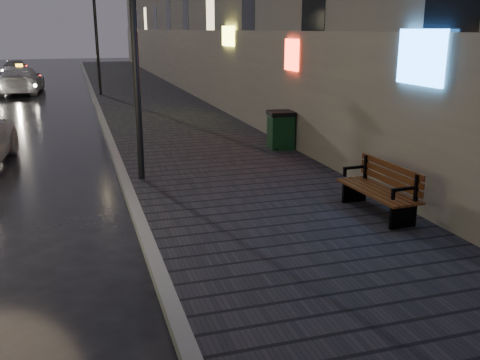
# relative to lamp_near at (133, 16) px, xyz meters

# --- Properties ---
(ground) EXTENTS (120.00, 120.00, 0.00)m
(ground) POSITION_rel_lamp_near_xyz_m (-1.85, -6.00, -3.49)
(ground) COLOR black
(ground) RESTS_ON ground
(sidewalk) EXTENTS (4.60, 58.00, 0.15)m
(sidewalk) POSITION_rel_lamp_near_xyz_m (2.05, 15.00, -3.41)
(sidewalk) COLOR black
(sidewalk) RESTS_ON ground
(curb) EXTENTS (0.20, 58.00, 0.15)m
(curb) POSITION_rel_lamp_near_xyz_m (-0.35, 15.00, -3.41)
(curb) COLOR slate
(curb) RESTS_ON ground
(lamp_near) EXTENTS (0.36, 0.36, 5.28)m
(lamp_near) POSITION_rel_lamp_near_xyz_m (0.00, 0.00, 0.00)
(lamp_near) COLOR black
(lamp_near) RESTS_ON sidewalk
(lamp_far) EXTENTS (0.36, 0.36, 5.28)m
(lamp_far) POSITION_rel_lamp_near_xyz_m (0.00, 16.00, 0.00)
(lamp_far) COLOR black
(lamp_far) RESTS_ON sidewalk
(bench) EXTENTS (0.69, 1.77, 0.89)m
(bench) POSITION_rel_lamp_near_xyz_m (3.68, -3.51, -2.89)
(bench) COLOR black
(bench) RESTS_ON sidewalk
(trash_bin) EXTENTS (0.72, 0.72, 1.01)m
(trash_bin) POSITION_rel_lamp_near_xyz_m (3.95, 1.92, -2.83)
(trash_bin) COLOR black
(trash_bin) RESTS_ON sidewalk
(taxi_mid) EXTENTS (2.26, 4.86, 1.37)m
(taxi_mid) POSITION_rel_lamp_near_xyz_m (-3.83, 19.01, -2.80)
(taxi_mid) COLOR silver
(taxi_mid) RESTS_ON ground
(car_far) EXTENTS (1.82, 3.91, 1.30)m
(car_far) POSITION_rel_lamp_near_xyz_m (-4.97, 29.22, -2.84)
(car_far) COLOR gray
(car_far) RESTS_ON ground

